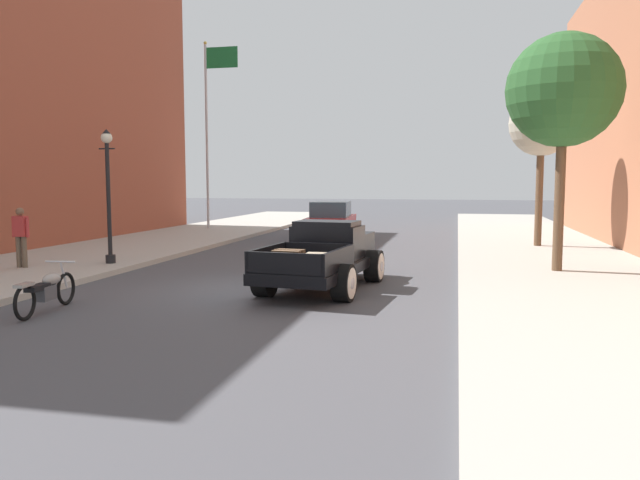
{
  "coord_description": "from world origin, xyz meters",
  "views": [
    {
      "loc": [
        4.44,
        -13.38,
        2.53
      ],
      "look_at": [
        0.98,
        2.0,
        1.0
      ],
      "focal_mm": 34.35,
      "sensor_mm": 36.0,
      "label": 1
    }
  ],
  "objects": [
    {
      "name": "ground_plane",
      "position": [
        0.0,
        0.0,
        0.0
      ],
      "size": [
        140.0,
        140.0,
        0.0
      ],
      "primitive_type": "plane",
      "color": "#47474C"
    },
    {
      "name": "sidewalk_right",
      "position": [
        7.25,
        0.0,
        0.07
      ],
      "size": [
        5.5,
        64.0,
        0.15
      ],
      "primitive_type": "cube",
      "color": "#ADA89E",
      "rests_on": "ground"
    },
    {
      "name": "hotrod_truck_black",
      "position": [
        1.42,
        0.74,
        0.75
      ],
      "size": [
        2.52,
        5.06,
        1.58
      ],
      "color": "black",
      "rests_on": "ground"
    },
    {
      "name": "motorcycle_parked",
      "position": [
        -3.26,
        -3.2,
        0.44
      ],
      "size": [
        0.62,
        2.11,
        0.93
      ],
      "color": "black",
      "rests_on": "ground"
    },
    {
      "name": "car_background_red",
      "position": [
        -0.81,
        12.18,
        0.77
      ],
      "size": [
        2.07,
        4.4,
        1.65
      ],
      "color": "#AD1E1E",
      "rests_on": "ground"
    },
    {
      "name": "pedestrian_sidewalk_left",
      "position": [
        -7.22,
        1.1,
        1.09
      ],
      "size": [
        0.53,
        0.22,
        1.65
      ],
      "color": "brown",
      "rests_on": "sidewalk_left"
    },
    {
      "name": "street_lamp_near",
      "position": [
        -5.35,
        2.45,
        2.39
      ],
      "size": [
        0.5,
        0.32,
        3.85
      ],
      "color": "black",
      "rests_on": "sidewalk_left"
    },
    {
      "name": "flagpole",
      "position": [
        -7.51,
        15.26,
        5.77
      ],
      "size": [
        1.74,
        0.16,
        9.16
      ],
      "color": "#B2B2B7",
      "rests_on": "sidewalk_left"
    },
    {
      "name": "street_tree_nearest",
      "position": [
        7.06,
        3.73,
        4.84
      ],
      "size": [
        2.93,
        2.93,
        6.18
      ],
      "color": "brown",
      "rests_on": "sidewalk_right"
    },
    {
      "name": "street_tree_second",
      "position": [
        7.35,
        10.21,
        4.52
      ],
      "size": [
        2.31,
        2.31,
        5.58
      ],
      "color": "brown",
      "rests_on": "sidewalk_right"
    }
  ]
}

